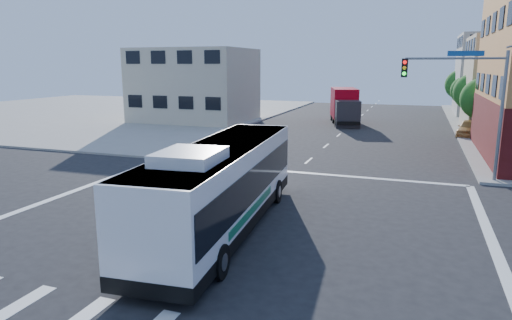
% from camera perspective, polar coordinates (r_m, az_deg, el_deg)
% --- Properties ---
extents(ground, '(120.00, 120.00, 0.00)m').
position_cam_1_polar(ground, '(18.57, -2.65, -7.94)').
color(ground, black).
rests_on(ground, ground).
extents(sidewalk_nw, '(50.00, 50.00, 0.15)m').
position_cam_1_polar(sidewalk_nw, '(66.26, -19.58, 5.79)').
color(sidewalk_nw, gray).
rests_on(sidewalk_nw, ground).
extents(building_east_far, '(12.06, 10.06, 10.00)m').
position_cam_1_polar(building_east_far, '(64.97, 29.15, 9.25)').
color(building_east_far, '#979792').
rests_on(building_east_far, ground).
extents(building_west, '(12.06, 10.06, 8.00)m').
position_cam_1_polar(building_west, '(51.90, -7.66, 9.23)').
color(building_west, '#C0B89F').
rests_on(building_west, ground).
extents(signal_mast_ne, '(7.91, 1.13, 8.07)m').
position_cam_1_polar(signal_mast_ne, '(26.91, 25.00, 7.99)').
color(signal_mast_ne, slate).
rests_on(signal_mast_ne, ground).
extents(street_tree_a, '(3.60, 3.60, 5.53)m').
position_cam_1_polar(street_tree_a, '(44.47, 26.55, 7.14)').
color(street_tree_a, '#332312').
rests_on(street_tree_a, ground).
extents(street_tree_b, '(3.80, 3.80, 5.79)m').
position_cam_1_polar(street_tree_b, '(52.40, 25.58, 7.94)').
color(street_tree_b, '#332312').
rests_on(street_tree_b, ground).
extents(street_tree_c, '(3.40, 3.40, 5.29)m').
position_cam_1_polar(street_tree_c, '(60.37, 24.82, 8.09)').
color(street_tree_c, '#332312').
rests_on(street_tree_c, ground).
extents(street_tree_d, '(4.00, 4.00, 6.03)m').
position_cam_1_polar(street_tree_d, '(68.32, 24.29, 8.80)').
color(street_tree_d, '#332312').
rests_on(street_tree_d, ground).
extents(transit_bus, '(3.69, 12.60, 3.68)m').
position_cam_1_polar(transit_bus, '(17.40, -4.18, -3.11)').
color(transit_bus, black).
rests_on(transit_bus, ground).
extents(box_truck, '(4.43, 8.67, 3.75)m').
position_cam_1_polar(box_truck, '(50.32, 11.02, 6.55)').
color(box_truck, '#242328').
rests_on(box_truck, ground).
extents(parked_car, '(2.67, 4.69, 1.51)m').
position_cam_1_polar(parked_car, '(44.78, 25.13, 3.64)').
color(parked_car, '#DCA457').
rests_on(parked_car, ground).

